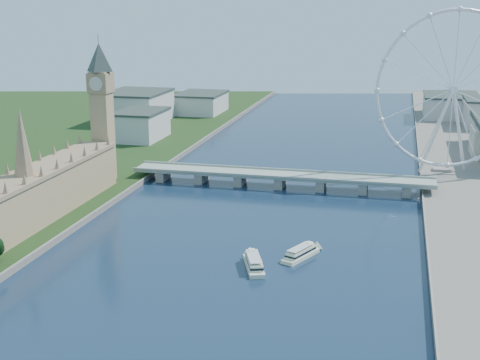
% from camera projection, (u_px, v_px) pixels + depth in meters
% --- Properties ---
extents(parliament_range, '(24.00, 200.00, 70.00)m').
position_uv_depth(parliament_range, '(27.00, 200.00, 391.06)').
color(parliament_range, tan).
rests_on(parliament_range, ground).
extents(big_ben, '(20.02, 20.02, 110.00)m').
position_uv_depth(big_ben, '(101.00, 94.00, 480.37)').
color(big_ben, tan).
rests_on(big_ben, ground).
extents(westminster_bridge, '(220.00, 22.00, 9.50)m').
position_uv_depth(westminster_bridge, '(280.00, 178.00, 487.63)').
color(westminster_bridge, gray).
rests_on(westminster_bridge, ground).
extents(london_eye, '(113.60, 39.12, 124.30)m').
position_uv_depth(london_eye, '(453.00, 90.00, 496.98)').
color(london_eye, silver).
rests_on(london_eye, ground).
extents(city_skyline, '(505.00, 280.00, 32.00)m').
position_uv_depth(city_skyline, '(358.00, 112.00, 720.81)').
color(city_skyline, beige).
rests_on(city_skyline, ground).
extents(tour_boat_near, '(18.30, 32.43, 6.99)m').
position_uv_depth(tour_boat_near, '(254.00, 268.00, 338.15)').
color(tour_boat_near, beige).
rests_on(tour_boat_near, ground).
extents(tour_boat_far, '(19.26, 30.22, 6.57)m').
position_uv_depth(tour_boat_far, '(300.00, 258.00, 351.96)').
color(tour_boat_far, beige).
rests_on(tour_boat_far, ground).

